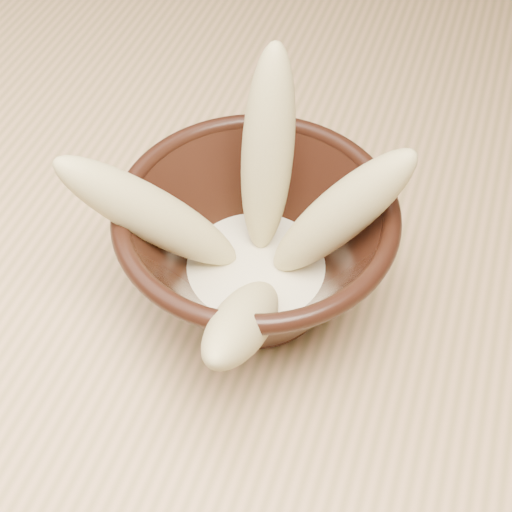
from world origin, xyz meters
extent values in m
plane|color=tan|center=(0.00, 0.00, 0.00)|extent=(4.00, 4.00, 0.00)
cube|color=tan|center=(0.00, 0.00, 0.73)|extent=(1.20, 0.80, 0.04)
cylinder|color=tan|center=(-0.54, 0.34, 0.35)|extent=(0.05, 0.05, 0.71)
cylinder|color=black|center=(0.04, -0.16, 0.76)|extent=(0.09, 0.09, 0.01)
cylinder|color=black|center=(0.04, -0.16, 0.78)|extent=(0.09, 0.09, 0.01)
torus|color=black|center=(0.04, -0.16, 0.86)|extent=(0.22, 0.22, 0.01)
cylinder|color=beige|center=(0.04, -0.16, 0.79)|extent=(0.12, 0.12, 0.02)
ellipsoid|color=tan|center=(0.03, -0.12, 0.88)|extent=(0.05, 0.08, 0.18)
ellipsoid|color=tan|center=(-0.04, -0.19, 0.86)|extent=(0.15, 0.10, 0.15)
ellipsoid|color=tan|center=(0.09, -0.14, 0.86)|extent=(0.13, 0.07, 0.16)
ellipsoid|color=tan|center=(0.05, -0.24, 0.84)|extent=(0.05, 0.15, 0.12)
camera|label=1|loc=(0.15, -0.50, 1.25)|focal=50.00mm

